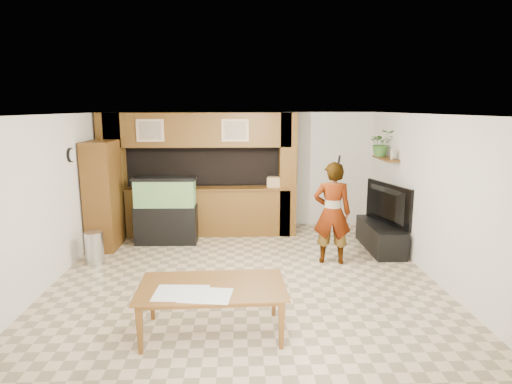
{
  "coord_description": "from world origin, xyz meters",
  "views": [
    {
      "loc": [
        -0.09,
        -6.45,
        2.71
      ],
      "look_at": [
        0.2,
        0.6,
        1.31
      ],
      "focal_mm": 30.0,
      "sensor_mm": 36.0,
      "label": 1
    }
  ],
  "objects_px": {
    "television": "(382,204)",
    "person": "(332,213)",
    "pantry_cabinet": "(103,195)",
    "aquarium": "(166,211)",
    "dining_table": "(212,311)"
  },
  "relations": [
    {
      "from": "television",
      "to": "person",
      "type": "xyz_separation_m",
      "value": [
        -1.11,
        -0.68,
        0.01
      ]
    },
    {
      "from": "pantry_cabinet",
      "to": "television",
      "type": "relative_size",
      "value": 1.54
    },
    {
      "from": "pantry_cabinet",
      "to": "person",
      "type": "bearing_deg",
      "value": -13.33
    },
    {
      "from": "pantry_cabinet",
      "to": "aquarium",
      "type": "distance_m",
      "value": 1.23
    },
    {
      "from": "aquarium",
      "to": "person",
      "type": "bearing_deg",
      "value": -20.61
    },
    {
      "from": "television",
      "to": "person",
      "type": "distance_m",
      "value": 1.3
    },
    {
      "from": "aquarium",
      "to": "dining_table",
      "type": "bearing_deg",
      "value": -71.48
    },
    {
      "from": "person",
      "to": "aquarium",
      "type": "bearing_deg",
      "value": -13.0
    },
    {
      "from": "person",
      "to": "pantry_cabinet",
      "type": "bearing_deg",
      "value": -4.57
    },
    {
      "from": "pantry_cabinet",
      "to": "television",
      "type": "xyz_separation_m",
      "value": [
        5.35,
        -0.33,
        -0.15
      ]
    },
    {
      "from": "person",
      "to": "television",
      "type": "bearing_deg",
      "value": -139.93
    },
    {
      "from": "dining_table",
      "to": "person",
      "type": "bearing_deg",
      "value": 49.37
    },
    {
      "from": "pantry_cabinet",
      "to": "aquarium",
      "type": "xyz_separation_m",
      "value": [
        1.15,
        0.23,
        -0.38
      ]
    },
    {
      "from": "aquarium",
      "to": "dining_table",
      "type": "height_order",
      "value": "aquarium"
    },
    {
      "from": "aquarium",
      "to": "person",
      "type": "relative_size",
      "value": 0.75
    }
  ]
}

